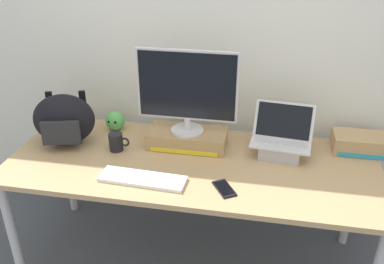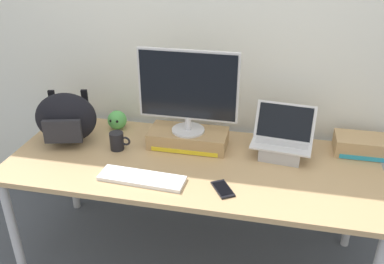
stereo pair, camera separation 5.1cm
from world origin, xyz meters
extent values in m
plane|color=#474C56|center=(0.00, 0.00, 0.00)|extent=(20.00, 20.00, 0.00)
cube|color=silver|center=(0.00, 0.51, 1.30)|extent=(7.00, 0.10, 2.60)
cube|color=tan|center=(0.00, 0.00, 0.70)|extent=(2.02, 0.81, 0.03)
cylinder|color=#B2B2B7|center=(-0.95, -0.35, 0.34)|extent=(0.05, 0.05, 0.69)
cylinder|color=#B2B2B7|center=(-0.95, 0.35, 0.34)|extent=(0.05, 0.05, 0.69)
cylinder|color=#B2B2B7|center=(0.95, 0.35, 0.34)|extent=(0.05, 0.05, 0.69)
cube|color=#A88456|center=(-0.06, 0.17, 0.77)|extent=(0.45, 0.21, 0.09)
cube|color=yellow|center=(-0.06, 0.06, 0.74)|extent=(0.38, 0.00, 0.02)
cylinder|color=silver|center=(-0.06, 0.17, 0.82)|extent=(0.19, 0.19, 0.01)
cylinder|color=silver|center=(-0.06, 0.17, 0.87)|extent=(0.04, 0.04, 0.08)
cube|color=silver|center=(-0.06, 0.17, 1.09)|extent=(0.56, 0.02, 0.40)
cube|color=black|center=(-0.06, 0.16, 1.09)|extent=(0.54, 0.01, 0.37)
cube|color=#ADADB2|center=(0.47, 0.16, 0.76)|extent=(0.24, 0.22, 0.07)
cube|color=silver|center=(0.47, 0.16, 0.80)|extent=(0.35, 0.24, 0.01)
cube|color=#B7B7BC|center=(0.47, 0.18, 0.80)|extent=(0.30, 0.15, 0.00)
cube|color=silver|center=(0.48, 0.23, 0.90)|extent=(0.33, 0.12, 0.20)
cube|color=black|center=(0.48, 0.22, 0.90)|extent=(0.30, 0.11, 0.17)
cube|color=white|center=(-0.21, -0.23, 0.73)|extent=(0.45, 0.15, 0.02)
cube|color=silver|center=(-0.21, -0.23, 0.74)|extent=(0.42, 0.13, 0.00)
ellipsoid|color=black|center=(-0.76, 0.07, 0.87)|extent=(0.39, 0.28, 0.30)
cube|color=#232328|center=(-0.74, -0.04, 0.84)|extent=(0.21, 0.08, 0.14)
cube|color=black|center=(-0.89, 0.15, 0.89)|extent=(0.04, 0.03, 0.23)
cube|color=black|center=(-0.70, 0.20, 0.89)|extent=(0.04, 0.03, 0.23)
cylinder|color=black|center=(-0.45, 0.04, 0.77)|extent=(0.08, 0.08, 0.10)
torus|color=black|center=(-0.39, 0.04, 0.78)|extent=(0.06, 0.01, 0.06)
cube|color=black|center=(0.20, -0.23, 0.72)|extent=(0.14, 0.16, 0.01)
cube|color=black|center=(0.20, -0.23, 0.73)|extent=(0.11, 0.13, 0.00)
sphere|color=#56B256|center=(-0.54, 0.29, 0.78)|extent=(0.12, 0.12, 0.12)
sphere|color=black|center=(-0.56, 0.24, 0.79)|extent=(0.02, 0.02, 0.02)
sphere|color=black|center=(-0.52, 0.24, 0.79)|extent=(0.02, 0.02, 0.02)
cube|color=tan|center=(0.93, 0.29, 0.77)|extent=(0.32, 0.18, 0.10)
cube|color=#2899BC|center=(0.93, 0.20, 0.74)|extent=(0.27, 0.00, 0.02)
camera|label=1|loc=(0.36, -1.91, 1.90)|focal=38.73mm
camera|label=2|loc=(0.41, -1.90, 1.90)|focal=38.73mm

